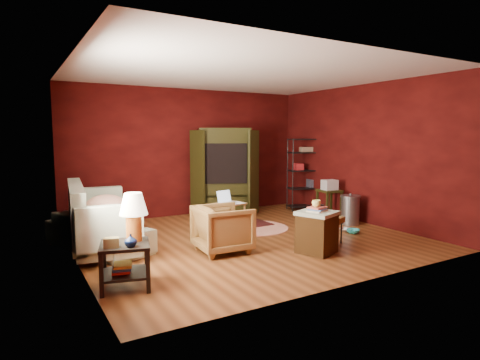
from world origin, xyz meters
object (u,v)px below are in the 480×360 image
object	(u,v)px
armchair	(223,226)
laptop_desk	(228,206)
wire_shelving	(306,171)
sofa	(98,225)
hamper	(317,231)
side_table	(129,231)
tv_armoire	(225,170)

from	to	relation	value
armchair	laptop_desk	distance (m)	1.46
wire_shelving	sofa	bearing A→B (deg)	-153.47
sofa	hamper	size ratio (longest dim) A/B	2.61
armchair	side_table	xyz separation A→B (m)	(-1.60, -0.68, 0.27)
side_table	tv_armoire	world-z (taller)	tv_armoire
hamper	tv_armoire	size ratio (longest dim) A/B	0.38
tv_armoire	wire_shelving	xyz separation A→B (m)	(1.98, -0.42, -0.08)
armchair	laptop_desk	xyz separation A→B (m)	(0.77, 1.24, 0.06)
sofa	armchair	world-z (taller)	armchair
hamper	side_table	bearing A→B (deg)	178.29
side_table	armchair	bearing A→B (deg)	23.20
sofa	hamper	distance (m)	3.40
sofa	tv_armoire	world-z (taller)	tv_armoire
armchair	side_table	distance (m)	1.76
sofa	hamper	world-z (taller)	sofa
sofa	side_table	xyz separation A→B (m)	(0.02, -1.80, 0.29)
side_table	wire_shelving	bearing A→B (deg)	29.52
armchair	laptop_desk	size ratio (longest dim) A/B	1.08
sofa	tv_armoire	distance (m)	3.38
armchair	tv_armoire	distance (m)	2.96
sofa	laptop_desk	distance (m)	2.39
tv_armoire	hamper	bearing A→B (deg)	-70.88
hamper	tv_armoire	world-z (taller)	tv_armoire
armchair	laptop_desk	bearing A→B (deg)	-28.30
side_table	hamper	bearing A→B (deg)	-1.71
wire_shelving	tv_armoire	bearing A→B (deg)	-176.97
sofa	wire_shelving	size ratio (longest dim) A/B	1.13
hamper	wire_shelving	world-z (taller)	wire_shelving
sofa	tv_armoire	size ratio (longest dim) A/B	0.99
armchair	side_table	size ratio (longest dim) A/B	0.72
laptop_desk	wire_shelving	xyz separation A→B (m)	(2.59, 0.88, 0.48)
side_table	tv_armoire	distance (m)	4.40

